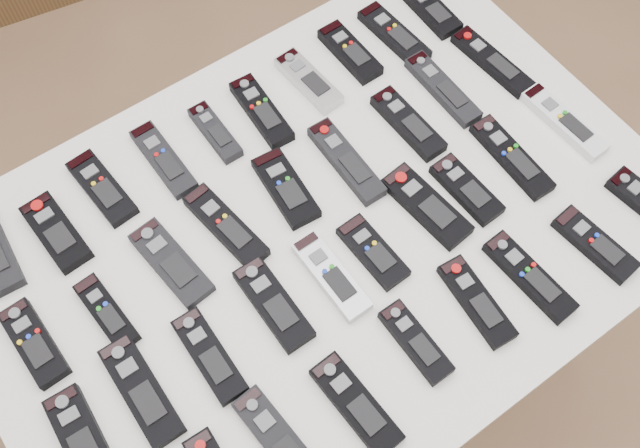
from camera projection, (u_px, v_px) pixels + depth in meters
ground at (290, 332)px, 2.02m from camera, size 4.00×4.00×0.00m
table at (320, 243)px, 1.34m from camera, size 1.25×0.88×0.78m
remote_1 at (56, 232)px, 1.28m from camera, size 0.07×0.16×0.02m
remote_2 at (102, 188)px, 1.32m from camera, size 0.07×0.17×0.02m
remote_3 at (164, 160)px, 1.35m from camera, size 0.05×0.18×0.02m
remote_4 at (215, 132)px, 1.38m from camera, size 0.04×0.14×0.02m
remote_5 at (261, 111)px, 1.40m from camera, size 0.06×0.18×0.02m
remote_6 at (309, 81)px, 1.43m from camera, size 0.06×0.17×0.02m
remote_7 at (350, 52)px, 1.47m from camera, size 0.05×0.16×0.02m
remote_8 at (394, 35)px, 1.49m from camera, size 0.06×0.18×0.02m
remote_9 at (432, 11)px, 1.52m from camera, size 0.06×0.15×0.02m
remote_10 at (34, 343)px, 1.18m from camera, size 0.06×0.16×0.02m
remote_11 at (107, 312)px, 1.21m from camera, size 0.05×0.15×0.02m
remote_12 at (171, 263)px, 1.25m from camera, size 0.08×0.18×0.02m
remote_13 at (226, 226)px, 1.28m from camera, size 0.08×0.19×0.02m
remote_14 at (286, 188)px, 1.32m from camera, size 0.08×0.17×0.02m
remote_15 at (346, 161)px, 1.34m from camera, size 0.05×0.20×0.02m
remote_16 at (408, 123)px, 1.38m from camera, size 0.05×0.18×0.02m
remote_17 at (443, 89)px, 1.42m from camera, size 0.05×0.19×0.02m
remote_18 at (492, 62)px, 1.46m from camera, size 0.06×0.20×0.02m
remote_19 at (81, 437)px, 1.11m from camera, size 0.07×0.16×0.02m
remote_20 at (141, 391)px, 1.15m from camera, size 0.06×0.19×0.02m
remote_21 at (209, 356)px, 1.17m from camera, size 0.05×0.17×0.02m
remote_22 at (274, 304)px, 1.21m from camera, size 0.06×0.17×0.02m
remote_23 at (331, 276)px, 1.24m from camera, size 0.05×0.18×0.02m
remote_24 at (373, 252)px, 1.26m from camera, size 0.06×0.15×0.02m
remote_25 at (426, 206)px, 1.30m from camera, size 0.08×0.19×0.02m
remote_26 at (467, 189)px, 1.32m from camera, size 0.06×0.15×0.02m
remote_27 at (512, 157)px, 1.35m from camera, size 0.06×0.19×0.02m
remote_28 at (564, 122)px, 1.39m from camera, size 0.05×0.19×0.02m
remote_31 at (283, 445)px, 1.11m from camera, size 0.07×0.20×0.02m
remote_32 at (356, 404)px, 1.14m from camera, size 0.06×0.18×0.02m
remote_33 at (416, 342)px, 1.18m from camera, size 0.05×0.15×0.02m
remote_34 at (477, 301)px, 1.22m from camera, size 0.06×0.17×0.02m
remote_35 at (529, 277)px, 1.24m from camera, size 0.06×0.19×0.02m
remote_36 at (595, 244)px, 1.27m from camera, size 0.07×0.16×0.02m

